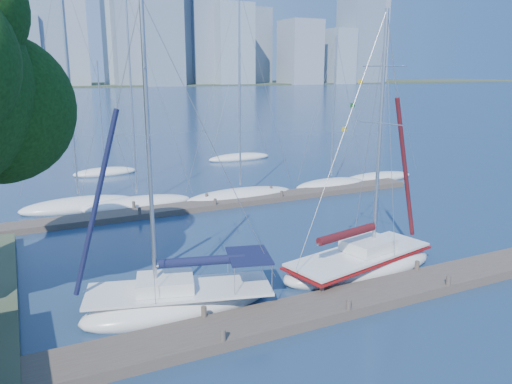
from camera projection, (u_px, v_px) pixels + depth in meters
name	position (u px, v px, depth m)	size (l,w,h in m)	color
ground	(334.00, 309.00, 19.30)	(700.00, 700.00, 0.00)	navy
near_dock	(334.00, 305.00, 19.25)	(26.00, 2.00, 0.40)	#4B4037
far_dock	(225.00, 203.00, 34.09)	(30.00, 1.80, 0.36)	#4B4037
far_shore	(29.00, 86.00, 299.06)	(800.00, 100.00, 1.50)	#38472D
sailboat_navy	(179.00, 286.00, 19.04)	(7.91, 4.36, 11.91)	white
sailboat_maroon	(360.00, 252.00, 22.65)	(8.25, 4.17, 12.06)	white
bg_boat_0	(79.00, 205.00, 33.20)	(7.84, 5.06, 15.80)	white
bg_boat_1	(138.00, 203.00, 33.65)	(7.67, 4.58, 14.22)	white
bg_boat_2	(241.00, 195.00, 35.82)	(8.18, 2.35, 14.70)	white
bg_boat_4	(331.00, 184.00, 39.32)	(6.34, 2.38, 11.85)	white
bg_boat_5	(378.00, 177.00, 42.08)	(7.11, 3.86, 11.78)	white
bg_boat_6	(105.00, 172.00, 44.24)	(5.79, 3.42, 10.11)	white
bg_boat_7	(239.00, 157.00, 51.68)	(6.98, 3.13, 11.61)	white
skyline	(63.00, 23.00, 273.43)	(503.59, 51.31, 106.97)	gray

